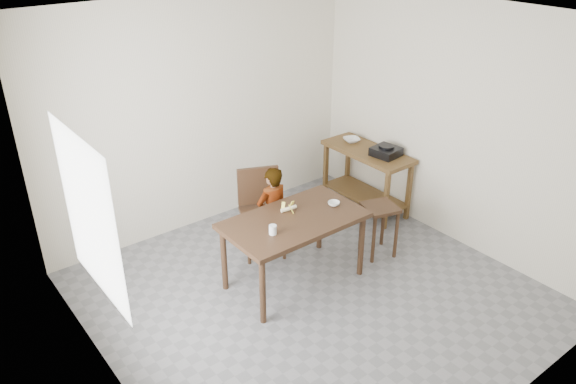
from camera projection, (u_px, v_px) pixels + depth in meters
floor at (312, 296)px, 5.66m from camera, size 4.00×4.00×0.04m
ceiling at (319, 16)px, 4.41m from camera, size 4.00×4.00×0.04m
wall_back at (201, 114)px, 6.45m from camera, size 4.00×0.04×2.70m
wall_front at (519, 278)px, 3.62m from camera, size 4.00×0.04×2.70m
wall_left at (96, 249)px, 3.93m from camera, size 0.04×4.00×2.70m
wall_right at (456, 125)px, 6.14m from camera, size 0.04×4.00×2.70m
window_pane at (89, 217)px, 4.03m from camera, size 0.02×1.10×1.30m
dining_table at (294, 250)px, 5.69m from camera, size 1.40×0.80×0.75m
prep_counter at (366, 179)px, 7.11m from camera, size 0.50×1.20×0.80m
child at (272, 213)px, 6.04m from camera, size 0.39×0.26×1.07m
dining_chair at (262, 215)px, 6.14m from camera, size 0.60×0.60×0.95m
stool at (378, 230)px, 6.19m from camera, size 0.42×0.42×0.60m
glass_tumbler at (273, 230)px, 5.23m from camera, size 0.08×0.08×0.09m
small_bowl at (334, 204)px, 5.75m from camera, size 0.13×0.13×0.04m
banana at (289, 208)px, 5.63m from camera, size 0.21×0.17×0.07m
serving_bowl at (352, 140)px, 7.16m from camera, size 0.27×0.27×0.05m
gas_burner at (386, 152)px, 6.75m from camera, size 0.34×0.34×0.10m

